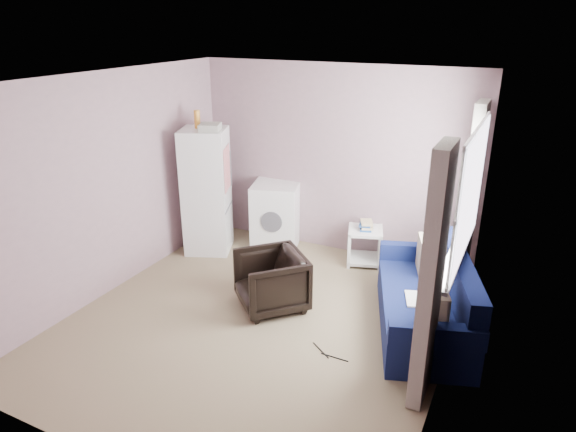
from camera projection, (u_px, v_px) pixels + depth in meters
name	position (u px, v px, depth m)	size (l,w,h in m)	color
room	(259.00, 211.00, 5.00)	(3.84, 4.24, 2.54)	#8B795B
armchair	(271.00, 278.00, 5.60)	(0.69, 0.64, 0.71)	black
fridge	(207.00, 190.00, 6.85)	(0.76, 0.75, 1.92)	white
washing_machine	(276.00, 213.00, 7.18)	(0.77, 0.77, 0.89)	white
side_table	(365.00, 243.00, 6.66)	(0.54, 0.54, 0.59)	white
sofa	(429.00, 304.00, 5.21)	(1.37, 1.99, 0.81)	#111C4F
window_dressing	(455.00, 231.00, 4.91)	(0.17, 2.62, 2.18)	white
floor_cables	(328.00, 354.00, 4.92)	(0.42, 0.17, 0.01)	black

